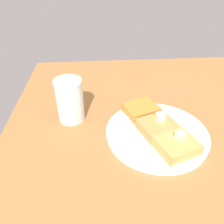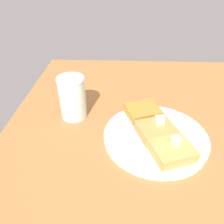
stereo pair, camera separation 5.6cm
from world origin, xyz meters
The scene contains 9 objects.
table_surface centered at (0.00, 0.00, 1.01)cm, with size 100.84×100.84×2.01cm, color #A26D3A.
plate centered at (0.47, 11.09, 2.83)cm, with size 25.42×25.42×1.42cm.
toast_slice_left centered at (-6.82, 8.47, 4.72)cm, with size 7.30×8.45×2.56cm, color tan.
toast_slice_middle centered at (0.47, 11.09, 4.72)cm, with size 7.30×8.45×2.56cm, color #C88D49.
toast_slice_right centered at (7.77, 13.70, 4.72)cm, with size 7.30×8.45×2.56cm, color #B68230.
butter_pat_primary centered at (-6.18, 7.88, 6.96)cm, with size 1.93×1.73×1.93cm, color #F1E9B3.
butter_pat_secondary centered at (1.17, 10.34, 6.96)cm, with size 1.93×1.73×1.93cm, color #F7F0CA.
fork centered at (4.04, 17.55, 3.61)cm, with size 15.06×8.18×0.36cm.
syrup_jar centered at (8.93, 32.80, 7.54)cm, with size 7.38×7.38×11.87cm.
Camera 2 is at (-40.87, 20.04, 38.58)cm, focal length 35.00 mm.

